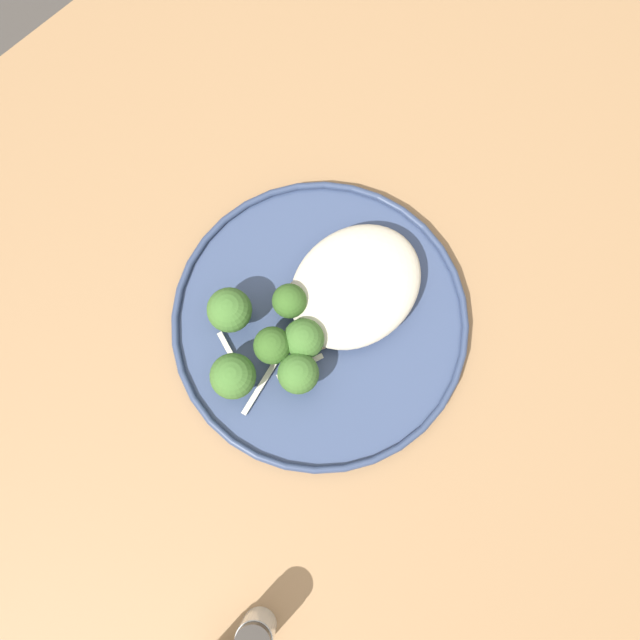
% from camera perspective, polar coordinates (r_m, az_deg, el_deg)
% --- Properties ---
extents(ground, '(6.00, 6.00, 0.00)m').
position_cam_1_polar(ground, '(1.40, -0.21, -9.20)').
color(ground, '#47423D').
extents(wooden_dining_table, '(1.40, 1.00, 0.74)m').
position_cam_1_polar(wooden_dining_table, '(0.74, -0.38, -6.92)').
color(wooden_dining_table, '#9E754C').
rests_on(wooden_dining_table, ground).
extents(dinner_plate, '(0.29, 0.29, 0.02)m').
position_cam_1_polar(dinner_plate, '(0.67, 0.00, -0.20)').
color(dinner_plate, '#38476B').
rests_on(dinner_plate, wooden_dining_table).
extents(noodle_bed, '(0.14, 0.11, 0.04)m').
position_cam_1_polar(noodle_bed, '(0.65, 3.00, 2.86)').
color(noodle_bed, beige).
rests_on(noodle_bed, dinner_plate).
extents(seared_scallop_tilted_round, '(0.02, 0.02, 0.01)m').
position_cam_1_polar(seared_scallop_tilted_round, '(0.66, -1.72, 2.33)').
color(seared_scallop_tilted_round, '#E5C689').
rests_on(seared_scallop_tilted_round, dinner_plate).
extents(seared_scallop_on_noodles, '(0.03, 0.03, 0.01)m').
position_cam_1_polar(seared_scallop_on_noodles, '(0.67, 3.28, 4.65)').
color(seared_scallop_on_noodles, '#DBB77A').
rests_on(seared_scallop_on_noodles, dinner_plate).
extents(seared_scallop_large_seared, '(0.03, 0.03, 0.02)m').
position_cam_1_polar(seared_scallop_large_seared, '(0.65, -0.03, -1.24)').
color(seared_scallop_large_seared, '#DBB77A').
rests_on(seared_scallop_large_seared, dinner_plate).
extents(seared_scallop_front_small, '(0.03, 0.03, 0.01)m').
position_cam_1_polar(seared_scallop_front_small, '(0.66, 2.77, 2.25)').
color(seared_scallop_front_small, '#E5C689').
rests_on(seared_scallop_front_small, dinner_plate).
extents(broccoli_floret_small_sprig, '(0.04, 0.04, 0.06)m').
position_cam_1_polar(broccoli_floret_small_sprig, '(0.64, -7.59, 0.82)').
color(broccoli_floret_small_sprig, '#7A994C').
rests_on(broccoli_floret_small_sprig, dinner_plate).
extents(broccoli_floret_split_head, '(0.04, 0.04, 0.05)m').
position_cam_1_polar(broccoli_floret_split_head, '(0.63, -7.30, -4.70)').
color(broccoli_floret_split_head, '#89A356').
rests_on(broccoli_floret_split_head, dinner_plate).
extents(broccoli_floret_rear_charred, '(0.04, 0.04, 0.05)m').
position_cam_1_polar(broccoli_floret_rear_charred, '(0.62, -1.92, -4.60)').
color(broccoli_floret_rear_charred, '#7A994C').
rests_on(broccoli_floret_rear_charred, dinner_plate).
extents(broccoli_floret_beside_noodles, '(0.04, 0.04, 0.05)m').
position_cam_1_polar(broccoli_floret_beside_noodles, '(0.63, -4.20, -2.34)').
color(broccoli_floret_beside_noodles, '#89A356').
rests_on(broccoli_floret_beside_noodles, dinner_plate).
extents(broccoli_floret_near_rim, '(0.04, 0.04, 0.05)m').
position_cam_1_polar(broccoli_floret_near_rim, '(0.63, -1.38, -1.62)').
color(broccoli_floret_near_rim, '#89A356').
rests_on(broccoli_floret_near_rim, dinner_plate).
extents(broccoli_floret_tall_stalk, '(0.03, 0.03, 0.05)m').
position_cam_1_polar(broccoli_floret_tall_stalk, '(0.64, -2.57, 1.57)').
color(broccoli_floret_tall_stalk, '#89A356').
rests_on(broccoli_floret_tall_stalk, dinner_plate).
extents(onion_sliver_short_strip, '(0.02, 0.06, 0.00)m').
position_cam_1_polar(onion_sliver_short_strip, '(0.66, -7.33, -3.13)').
color(onion_sliver_short_strip, silver).
rests_on(onion_sliver_short_strip, dinner_plate).
extents(onion_sliver_pale_crescent, '(0.05, 0.02, 0.00)m').
position_cam_1_polar(onion_sliver_pale_crescent, '(0.65, -1.69, -3.92)').
color(onion_sliver_pale_crescent, silver).
rests_on(onion_sliver_pale_crescent, dinner_plate).
extents(onion_sliver_long_sliver, '(0.06, 0.02, 0.00)m').
position_cam_1_polar(onion_sliver_long_sliver, '(0.65, -5.08, -5.69)').
color(onion_sliver_long_sliver, silver).
rests_on(onion_sliver_long_sliver, dinner_plate).
extents(pepper_shaker, '(0.03, 0.03, 0.07)m').
position_cam_1_polar(pepper_shaker, '(0.65, -5.39, -24.73)').
color(pepper_shaker, white).
rests_on(pepper_shaker, wooden_dining_table).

